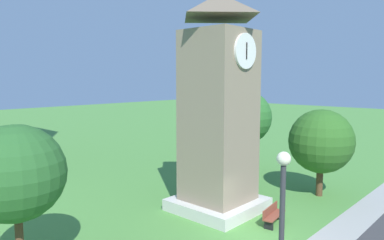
% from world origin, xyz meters
% --- Properties ---
extents(ground_plane, '(160.00, 160.00, 0.00)m').
position_xyz_m(ground_plane, '(0.00, 0.00, 0.00)').
color(ground_plane, '#4C893D').
extents(clock_tower, '(4.23, 4.23, 11.31)m').
position_xyz_m(clock_tower, '(1.94, 3.40, 5.09)').
color(clock_tower, gray).
rests_on(clock_tower, ground).
extents(park_bench, '(1.85, 0.75, 0.88)m').
position_xyz_m(park_bench, '(2.17, 0.18, 0.46)').
color(park_bench, brown).
rests_on(park_bench, ground).
extents(street_lamp, '(0.36, 0.36, 5.20)m').
position_xyz_m(street_lamp, '(-4.81, -4.00, 3.28)').
color(street_lamp, '#333338').
rests_on(street_lamp, ground).
extents(tree_streetside, '(3.44, 3.44, 5.46)m').
position_xyz_m(tree_streetside, '(-7.98, 4.54, 3.72)').
color(tree_streetside, '#513823').
rests_on(tree_streetside, ground).
extents(tree_near_tower, '(3.81, 3.81, 5.24)m').
position_xyz_m(tree_near_tower, '(7.89, 0.33, 3.32)').
color(tree_near_tower, '#513823').
rests_on(tree_near_tower, ground).
extents(tree_by_building, '(3.97, 3.97, 6.17)m').
position_xyz_m(tree_by_building, '(9.42, 6.82, 4.17)').
color(tree_by_building, '#513823').
rests_on(tree_by_building, ground).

